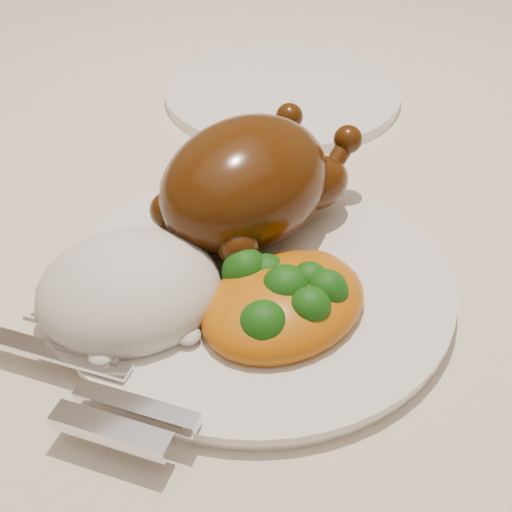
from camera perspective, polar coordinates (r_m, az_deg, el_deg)
dining_table at (r=0.69m, az=-7.07°, el=-0.54°), size 1.60×0.90×0.76m
tablecloth at (r=0.65m, az=-7.57°, el=4.51°), size 1.73×1.03×0.18m
dinner_plate at (r=0.49m, az=0.00°, el=-2.33°), size 0.34×0.34×0.01m
side_plate at (r=0.75m, az=2.13°, el=12.93°), size 0.31×0.31×0.01m
roast_chicken at (r=0.51m, az=-0.54°, el=6.04°), size 0.18×0.13×0.09m
rice_mound at (r=0.47m, az=-10.09°, el=-2.73°), size 0.15×0.14×0.06m
mac_and_cheese at (r=0.46m, az=2.44°, el=-3.39°), size 0.12×0.09×0.05m
cutlery at (r=0.42m, az=-12.27°, el=-10.71°), size 0.08×0.16×0.01m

